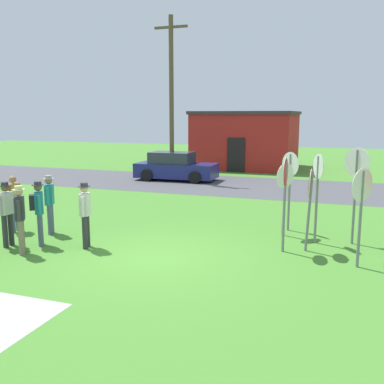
{
  "coord_description": "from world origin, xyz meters",
  "views": [
    {
      "loc": [
        4.41,
        -9.45,
        3.46
      ],
      "look_at": [
        0.23,
        2.19,
        1.3
      ],
      "focal_mm": 41.31,
      "sensor_mm": 36.0,
      "label": 1
    }
  ],
  "objects": [
    {
      "name": "building_background",
      "position": [
        -2.14,
        19.5,
        1.86
      ],
      "size": [
        6.43,
        5.68,
        3.7
      ],
      "color": "#B2231E",
      "rests_on": "ground"
    },
    {
      "name": "stop_sign_nearest",
      "position": [
        2.92,
        1.62,
        1.66
      ],
      "size": [
        0.07,
        0.76,
        2.43
      ],
      "color": "slate",
      "rests_on": "ground"
    },
    {
      "name": "person_in_blue",
      "position": [
        -2.02,
        0.2,
        0.98
      ],
      "size": [
        0.32,
        0.55,
        1.74
      ],
      "color": "#2D2D33",
      "rests_on": "ground"
    },
    {
      "name": "person_in_teal",
      "position": [
        -3.79,
        1.05,
        0.98
      ],
      "size": [
        0.36,
        0.52,
        1.74
      ],
      "color": "#4C5670",
      "rests_on": "ground"
    },
    {
      "name": "stop_sign_rear_left",
      "position": [
        3.51,
        1.88,
        1.45
      ],
      "size": [
        0.16,
        0.73,
        2.14
      ],
      "color": "slate",
      "rests_on": "ground"
    },
    {
      "name": "person_holding_notes",
      "position": [
        -3.31,
        -0.03,
        1.01
      ],
      "size": [
        0.47,
        0.48,
        1.74
      ],
      "color": "#4C5670",
      "rests_on": "ground"
    },
    {
      "name": "person_on_left",
      "position": [
        -4.96,
        0.92,
        0.95
      ],
      "size": [
        0.22,
        0.57,
        1.69
      ],
      "color": "#4C5670",
      "rests_on": "ground"
    },
    {
      "name": "person_with_sunhat",
      "position": [
        -3.27,
        -0.79,
        0.98
      ],
      "size": [
        0.39,
        0.48,
        1.74
      ],
      "color": "#7A6B56",
      "rests_on": "ground"
    },
    {
      "name": "utility_pole",
      "position": [
        -4.61,
        12.48,
        4.43
      ],
      "size": [
        1.8,
        0.24,
        8.5
      ],
      "color": "brown",
      "rests_on": "ground"
    },
    {
      "name": "stop_sign_rear_right",
      "position": [
        4.71,
        1.01,
        1.58
      ],
      "size": [
        0.44,
        0.65,
        2.3
      ],
      "color": "slate",
      "rests_on": "ground"
    },
    {
      "name": "ground_plane",
      "position": [
        0.0,
        0.0,
        0.0
      ],
      "size": [
        80.0,
        80.0,
        0.0
      ],
      "primitive_type": "plane",
      "color": "#47842D"
    },
    {
      "name": "stop_sign_far_back",
      "position": [
        3.63,
        2.71,
        1.64
      ],
      "size": [
        0.31,
        0.6,
        2.44
      ],
      "color": "slate",
      "rests_on": "ground"
    },
    {
      "name": "person_near_signs",
      "position": [
        -4.05,
        -0.39,
        0.98
      ],
      "size": [
        0.31,
        0.57,
        1.74
      ],
      "color": "#2D2D33",
      "rests_on": "ground"
    },
    {
      "name": "stop_sign_leaning_right",
      "position": [
        2.76,
        3.82,
        1.62
      ],
      "size": [
        0.55,
        0.48,
        2.38
      ],
      "color": "slate",
      "rests_on": "ground"
    },
    {
      "name": "parked_car_on_street",
      "position": [
        -4.4,
        12.45,
        0.69
      ],
      "size": [
        4.36,
        2.13,
        1.51
      ],
      "color": "navy",
      "rests_on": "ground"
    },
    {
      "name": "street_asphalt",
      "position": [
        0.0,
        11.69,
        0.0
      ],
      "size": [
        60.0,
        6.4,
        0.01
      ],
      "primitive_type": "cube",
      "color": "#4C4C51",
      "rests_on": "ground"
    },
    {
      "name": "stop_sign_low_front",
      "position": [
        2.7,
        3.18,
        1.44
      ],
      "size": [
        0.41,
        0.63,
        2.12
      ],
      "color": "slate",
      "rests_on": "ground"
    },
    {
      "name": "stop_sign_leaning_left",
      "position": [
        4.6,
        2.98,
        1.81
      ],
      "size": [
        0.64,
        0.5,
        2.62
      ],
      "color": "slate",
      "rests_on": "ground"
    }
  ]
}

